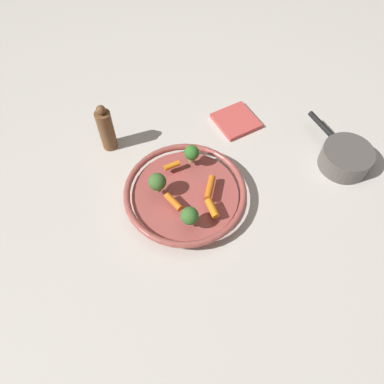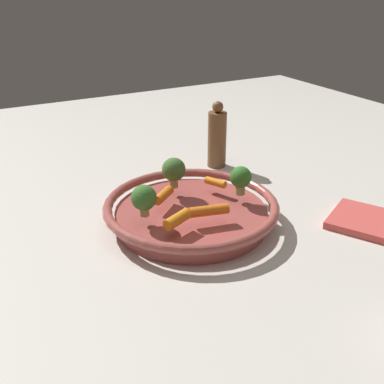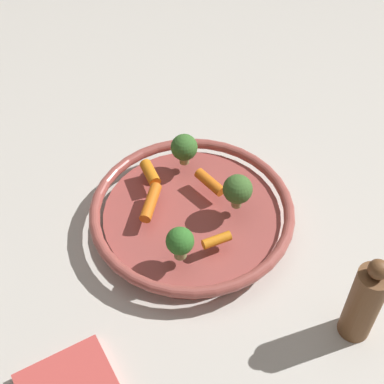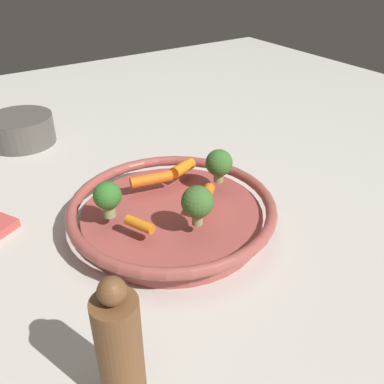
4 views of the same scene
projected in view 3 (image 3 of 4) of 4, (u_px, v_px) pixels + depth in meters
The scene contains 10 objects.
ground_plane at pixel (192, 225), 0.92m from camera, with size 2.05×2.05×0.00m, color beige.
serving_bowl at pixel (192, 215), 0.90m from camera, with size 0.33×0.33×0.05m.
baby_carrot_left at pixel (151, 201), 0.88m from camera, with size 0.02×0.02×0.07m, color orange.
baby_carrot_right at pixel (210, 182), 0.91m from camera, with size 0.02×0.02×0.06m, color orange.
baby_carrot_center at pixel (150, 173), 0.92m from camera, with size 0.02×0.02×0.05m, color orange.
baby_carrot_near_rim at pixel (217, 240), 0.83m from camera, with size 0.01×0.01×0.04m, color orange.
broccoli_floret_large at pixel (184, 148), 0.92m from camera, with size 0.04×0.04×0.06m.
broccoli_floret_small at pixel (238, 190), 0.86m from camera, with size 0.05×0.05×0.06m.
broccoli_floret_mid at pixel (180, 242), 0.79m from camera, with size 0.04×0.04×0.06m.
pepper_mill at pixel (364, 302), 0.74m from camera, with size 0.04×0.04×0.16m.
Camera 3 is at (-0.01, -0.58, 0.71)m, focal length 52.43 mm.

